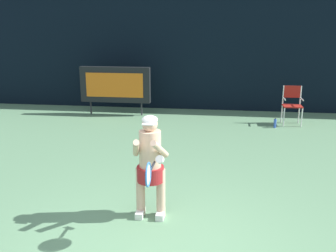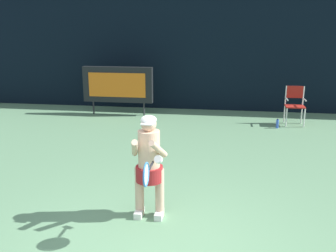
% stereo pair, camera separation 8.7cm
% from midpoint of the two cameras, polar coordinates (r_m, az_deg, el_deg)
% --- Properties ---
extents(backdrop_screen, '(18.00, 0.12, 3.66)m').
position_cam_midpoint_polar(backdrop_screen, '(12.40, 4.46, 10.82)').
color(backdrop_screen, black).
rests_on(backdrop_screen, ground).
extents(scoreboard, '(2.20, 0.21, 1.50)m').
position_cam_midpoint_polar(scoreboard, '(11.78, -8.29, 6.26)').
color(scoreboard, black).
rests_on(scoreboard, ground).
extents(umpire_chair, '(0.52, 0.44, 1.08)m').
position_cam_midpoint_polar(umpire_chair, '(11.10, 18.23, 3.41)').
color(umpire_chair, white).
rests_on(umpire_chair, ground).
extents(water_bottle, '(0.07, 0.07, 0.27)m').
position_cam_midpoint_polar(water_bottle, '(10.65, 15.82, 0.39)').
color(water_bottle, blue).
rests_on(water_bottle, ground).
extents(tennis_player, '(0.53, 0.60, 1.51)m').
position_cam_midpoint_polar(tennis_player, '(5.32, -3.21, -5.56)').
color(tennis_player, white).
rests_on(tennis_player, ground).
extents(tennis_racket, '(0.03, 0.60, 0.31)m').
position_cam_midpoint_polar(tennis_racket, '(4.65, -3.52, -7.32)').
color(tennis_racket, black).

